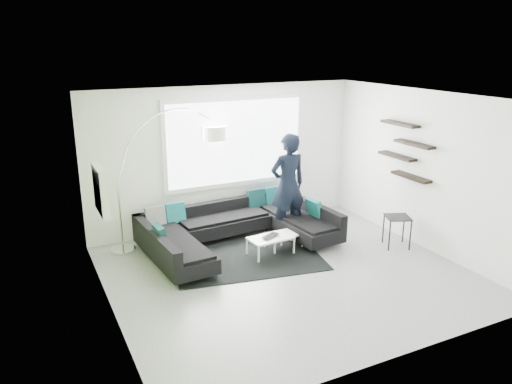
# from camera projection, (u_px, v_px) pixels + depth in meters

# --- Properties ---
(ground) EXTENTS (5.50, 5.50, 0.00)m
(ground) POSITION_uv_depth(u_px,v_px,m) (287.00, 273.00, 8.04)
(ground) COLOR gray
(ground) RESTS_ON ground
(room_shell) EXTENTS (5.54, 5.04, 2.82)m
(room_shell) POSITION_uv_depth(u_px,v_px,m) (285.00, 161.00, 7.70)
(room_shell) COLOR white
(room_shell) RESTS_ON ground
(sectional_sofa) EXTENTS (3.44, 2.28, 0.71)m
(sectional_sofa) POSITION_uv_depth(u_px,v_px,m) (239.00, 230.00, 8.99)
(sectional_sofa) COLOR black
(sectional_sofa) RESTS_ON ground
(rug) EXTENTS (2.81, 2.25, 0.01)m
(rug) POSITION_uv_depth(u_px,v_px,m) (245.00, 256.00, 8.65)
(rug) COLOR black
(rug) RESTS_ON ground
(coffee_table) EXTENTS (1.03, 0.65, 0.32)m
(coffee_table) POSITION_uv_depth(u_px,v_px,m) (277.00, 242.00, 8.85)
(coffee_table) COLOR silver
(coffee_table) RESTS_ON ground
(arc_lamp) EXTENTS (2.39, 1.18, 2.44)m
(arc_lamp) POSITION_uv_depth(u_px,v_px,m) (118.00, 185.00, 8.53)
(arc_lamp) COLOR silver
(arc_lamp) RESTS_ON ground
(side_table) EXTENTS (0.55, 0.55, 0.57)m
(side_table) POSITION_uv_depth(u_px,v_px,m) (397.00, 232.00, 9.01)
(side_table) COLOR black
(side_table) RESTS_ON ground
(person) EXTENTS (0.72, 0.48, 1.98)m
(person) POSITION_uv_depth(u_px,v_px,m) (288.00, 185.00, 9.39)
(person) COLOR black
(person) RESTS_ON ground
(laptop) EXTENTS (0.57, 0.55, 0.03)m
(laptop) POSITION_uv_depth(u_px,v_px,m) (273.00, 237.00, 8.64)
(laptop) COLOR black
(laptop) RESTS_ON coffee_table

